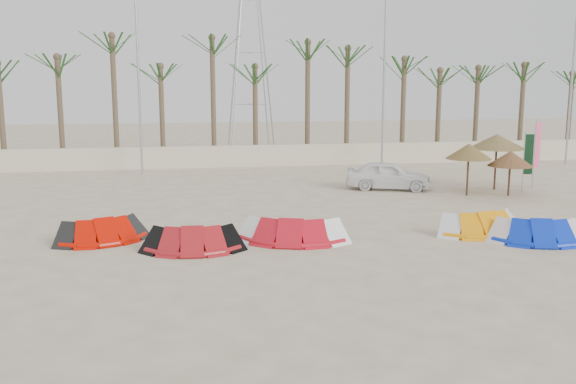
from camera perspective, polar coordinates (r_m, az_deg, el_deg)
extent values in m
plane|color=beige|center=(17.82, 3.17, -7.54)|extent=(120.00, 120.00, 0.00)
cube|color=beige|center=(39.03, -3.84, 3.21)|extent=(60.00, 0.30, 1.30)
cylinder|color=brown|center=(41.41, -23.89, 6.38)|extent=(0.32, 0.32, 6.50)
ellipsoid|color=#194719|center=(41.36, -24.22, 10.86)|extent=(4.00, 4.00, 2.40)
cylinder|color=brown|center=(40.11, -9.83, 7.00)|extent=(0.32, 0.32, 6.50)
ellipsoid|color=#194719|center=(40.07, -9.98, 11.65)|extent=(4.00, 4.00, 2.40)
cylinder|color=brown|center=(41.28, 4.29, 7.21)|extent=(0.32, 0.32, 6.50)
ellipsoid|color=#194719|center=(41.23, 4.36, 11.73)|extent=(4.00, 4.00, 2.40)
cylinder|color=brown|center=(44.70, 16.95, 7.03)|extent=(0.32, 0.32, 6.50)
ellipsoid|color=#194719|center=(44.66, 17.17, 11.20)|extent=(4.00, 4.00, 2.40)
cylinder|color=#A5A8AD|center=(36.62, -13.15, 10.11)|extent=(0.14, 0.14, 11.00)
cylinder|color=#A5A8AD|center=(38.39, 8.54, 10.26)|extent=(0.14, 0.14, 11.00)
cylinder|color=#A5A8AD|center=(43.58, 23.95, 9.49)|extent=(0.14, 0.14, 11.00)
cylinder|color=#CB0D00|center=(22.19, -16.09, -4.08)|extent=(2.62, 1.20, 0.20)
cube|color=black|center=(22.43, -19.22, -3.70)|extent=(0.96, 1.24, 0.40)
cube|color=black|center=(22.13, -12.90, -3.56)|extent=(0.96, 1.24, 0.40)
cylinder|color=#A3151B|center=(20.45, -8.43, -5.00)|extent=(2.85, 0.36, 0.20)
cube|color=black|center=(20.53, -12.04, -4.62)|extent=(0.66, 1.13, 0.40)
cube|color=black|center=(20.56, -4.87, -4.40)|extent=(0.66, 1.13, 0.40)
cylinder|color=red|center=(21.38, 0.36, -4.20)|extent=(3.30, 1.18, 0.20)
cube|color=white|center=(21.24, -3.75, -3.90)|extent=(0.89, 1.23, 0.40)
cube|color=white|center=(21.74, 4.29, -3.58)|extent=(0.89, 1.23, 0.40)
cylinder|color=orange|center=(23.36, 16.90, -3.40)|extent=(2.96, 0.62, 0.20)
cube|color=silver|center=(22.86, 13.80, -3.16)|extent=(0.75, 1.17, 0.40)
cube|color=silver|center=(24.03, 19.68, -2.82)|extent=(0.75, 1.17, 0.40)
cylinder|color=#0A2BC9|center=(22.80, 21.37, -4.00)|extent=(2.84, 0.94, 0.20)
cube|color=silver|center=(22.23, 18.38, -3.78)|extent=(0.86, 1.22, 0.40)
cube|color=silver|center=(23.53, 23.99, -3.38)|extent=(0.86, 1.22, 0.40)
cylinder|color=#4C331E|center=(30.57, 15.69, 1.83)|extent=(0.10, 0.10, 2.31)
cone|color=olive|center=(30.45, 15.77, 3.51)|extent=(2.10, 2.10, 0.70)
cylinder|color=#4C331E|center=(31.14, 19.09, 1.49)|extent=(0.10, 0.10, 1.98)
cone|color=brown|center=(31.04, 19.17, 2.83)|extent=(2.05, 2.05, 0.70)
cylinder|color=#4C331E|center=(32.52, 17.97, 2.46)|extent=(0.10, 0.10, 2.60)
cone|color=olive|center=(32.41, 18.08, 4.30)|extent=(2.66, 2.66, 0.70)
cylinder|color=#A5A8AD|center=(33.42, 21.04, 3.18)|extent=(0.04, 0.04, 3.42)
cube|color=#FF5592|center=(33.48, 21.41, 3.88)|extent=(0.39, 0.19, 2.22)
cylinder|color=#A5A8AD|center=(32.23, 20.21, 2.55)|extent=(0.04, 0.04, 2.92)
cube|color=black|center=(32.30, 20.59, 3.17)|extent=(0.42, 0.09, 1.90)
imported|color=white|center=(31.51, 8.93, 1.48)|extent=(4.37, 2.86, 1.38)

